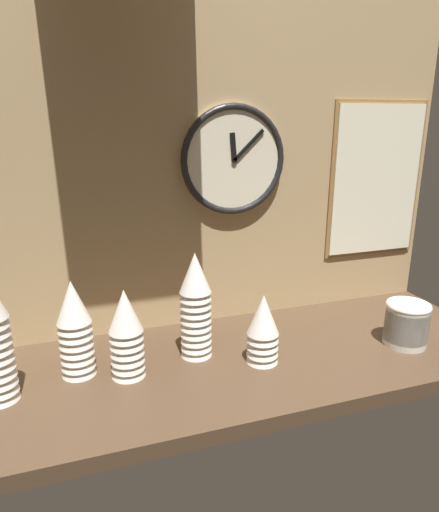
{
  "coord_description": "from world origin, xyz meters",
  "views": [
    {
      "loc": [
        -0.39,
        -1.05,
        0.64
      ],
      "look_at": [
        -0.02,
        0.04,
        0.28
      ],
      "focal_mm": 32.0,
      "sensor_mm": 36.0,
      "label": 1
    }
  ],
  "objects_px": {
    "menu_board": "(376,181)",
    "wall_clock": "(233,160)",
    "cup_stack_center_left": "(126,334)",
    "cup_stack_left": "(75,329)",
    "cup_stack_center_right": "(263,329)",
    "cup_stack_center": "(196,305)",
    "bowl_stack_far_right": "(406,323)"
  },
  "relations": [
    {
      "from": "bowl_stack_far_right",
      "to": "menu_board",
      "type": "height_order",
      "value": "menu_board"
    },
    {
      "from": "cup_stack_center_right",
      "to": "bowl_stack_far_right",
      "type": "xyz_separation_m",
      "value": [
        0.43,
        -0.04,
        -0.03
      ]
    },
    {
      "from": "cup_stack_left",
      "to": "menu_board",
      "type": "height_order",
      "value": "menu_board"
    },
    {
      "from": "cup_stack_center_left",
      "to": "cup_stack_left",
      "type": "height_order",
      "value": "cup_stack_left"
    },
    {
      "from": "bowl_stack_far_right",
      "to": "cup_stack_left",
      "type": "bearing_deg",
      "value": 171.63
    },
    {
      "from": "cup_stack_center",
      "to": "menu_board",
      "type": "relative_size",
      "value": 0.57
    },
    {
      "from": "cup_stack_center",
      "to": "cup_stack_center_left",
      "type": "distance_m",
      "value": 0.2
    },
    {
      "from": "cup_stack_left",
      "to": "bowl_stack_far_right",
      "type": "distance_m",
      "value": 0.92
    },
    {
      "from": "cup_stack_center_left",
      "to": "wall_clock",
      "type": "xyz_separation_m",
      "value": [
        0.37,
        0.24,
        0.39
      ]
    },
    {
      "from": "wall_clock",
      "to": "menu_board",
      "type": "height_order",
      "value": "menu_board"
    },
    {
      "from": "cup_stack_center",
      "to": "menu_board",
      "type": "xyz_separation_m",
      "value": [
        0.69,
        0.2,
        0.28
      ]
    },
    {
      "from": "bowl_stack_far_right",
      "to": "wall_clock",
      "type": "distance_m",
      "value": 0.69
    },
    {
      "from": "cup_stack_center",
      "to": "cup_stack_center_left",
      "type": "height_order",
      "value": "cup_stack_center"
    },
    {
      "from": "cup_stack_left",
      "to": "cup_stack_center_left",
      "type": "bearing_deg",
      "value": -21.51
    },
    {
      "from": "cup_stack_center",
      "to": "bowl_stack_far_right",
      "type": "xyz_separation_m",
      "value": [
        0.59,
        -0.13,
        -0.08
      ]
    },
    {
      "from": "bowl_stack_far_right",
      "to": "menu_board",
      "type": "distance_m",
      "value": 0.5
    },
    {
      "from": "cup_stack_center_right",
      "to": "menu_board",
      "type": "height_order",
      "value": "menu_board"
    },
    {
      "from": "cup_stack_center_right",
      "to": "cup_stack_center",
      "type": "height_order",
      "value": "cup_stack_center"
    },
    {
      "from": "cup_stack_center_right",
      "to": "menu_board",
      "type": "xyz_separation_m",
      "value": [
        0.53,
        0.29,
        0.33
      ]
    },
    {
      "from": "cup_stack_center_left",
      "to": "cup_stack_left",
      "type": "bearing_deg",
      "value": 158.49
    },
    {
      "from": "cup_stack_center_left",
      "to": "menu_board",
      "type": "height_order",
      "value": "menu_board"
    },
    {
      "from": "cup_stack_center_right",
      "to": "wall_clock",
      "type": "relative_size",
      "value": 0.6
    },
    {
      "from": "bowl_stack_far_right",
      "to": "cup_stack_center_right",
      "type": "bearing_deg",
      "value": 174.58
    },
    {
      "from": "cup_stack_center_right",
      "to": "cup_stack_left",
      "type": "xyz_separation_m",
      "value": [
        -0.47,
        0.09,
        0.03
      ]
    },
    {
      "from": "menu_board",
      "to": "wall_clock",
      "type": "bearing_deg",
      "value": -179.02
    },
    {
      "from": "wall_clock",
      "to": "menu_board",
      "type": "distance_m",
      "value": 0.52
    },
    {
      "from": "cup_stack_center",
      "to": "cup_stack_center_right",
      "type": "bearing_deg",
      "value": -29.82
    },
    {
      "from": "wall_clock",
      "to": "bowl_stack_far_right",
      "type": "bearing_deg",
      "value": -38.19
    },
    {
      "from": "cup_stack_center",
      "to": "wall_clock",
      "type": "xyz_separation_m",
      "value": [
        0.18,
        0.19,
        0.36
      ]
    },
    {
      "from": "cup_stack_center_left",
      "to": "wall_clock",
      "type": "relative_size",
      "value": 0.72
    },
    {
      "from": "cup_stack_center_left",
      "to": "bowl_stack_far_right",
      "type": "height_order",
      "value": "cup_stack_center_left"
    },
    {
      "from": "cup_stack_center_right",
      "to": "cup_stack_center",
      "type": "relative_size",
      "value": 0.65
    }
  ]
}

